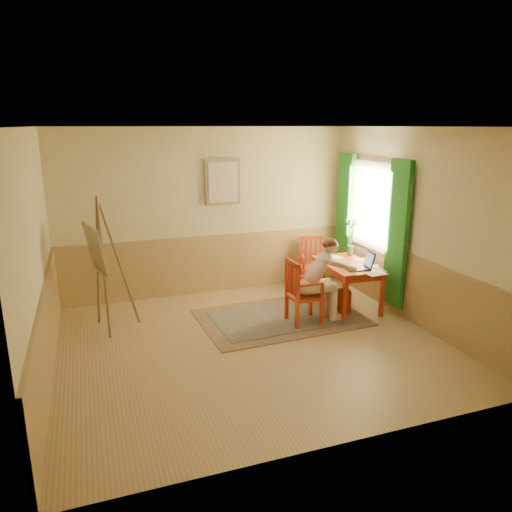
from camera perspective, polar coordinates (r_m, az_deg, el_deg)
name	(u,v)px	position (r m, az deg, el deg)	size (l,w,h in m)	color
room	(252,242)	(6.06, -0.49, 1.70)	(5.04, 4.54, 2.84)	tan
wainscot	(234,290)	(7.04, -2.60, -4.00)	(5.00, 4.50, 1.00)	tan
window	(370,219)	(8.09, 13.33, 4.33)	(0.12, 2.01, 2.20)	white
wall_portrait	(223,182)	(8.12, -3.95, 8.71)	(0.60, 0.05, 0.76)	#977F59
rug	(281,317)	(7.35, 2.94, -7.24)	(2.47, 1.70, 0.02)	#8C7251
table	(347,269)	(7.73, 10.72, -1.48)	(0.76, 1.23, 0.72)	#CD421D
chair_left	(301,292)	(7.02, 5.41, -4.27)	(0.45, 0.43, 0.97)	#CD421D
chair_back	(312,263)	(8.60, 6.61, -0.83)	(0.50, 0.52, 0.91)	#CD421D
figure	(320,277)	(7.08, 7.64, -2.42)	(0.92, 0.40, 1.25)	beige
laptop	(361,266)	(7.43, 12.33, -1.11)	(0.44, 0.30, 0.25)	#1E2338
papers	(360,264)	(7.69, 12.19, -0.94)	(0.73, 1.24, 0.00)	white
vase	(350,238)	(8.14, 11.12, 2.05)	(0.27, 0.30, 0.61)	#3F724C
wastebasket	(341,301)	(7.67, 10.06, -5.27)	(0.30, 0.30, 0.32)	#AC3510
easel	(99,253)	(6.91, -18.11, 0.33)	(0.71, 0.86, 1.91)	olive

